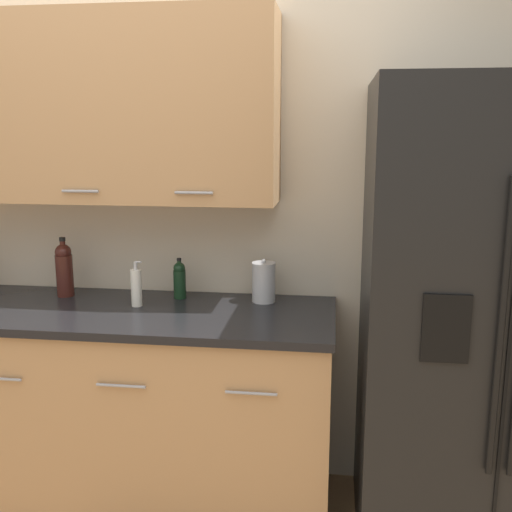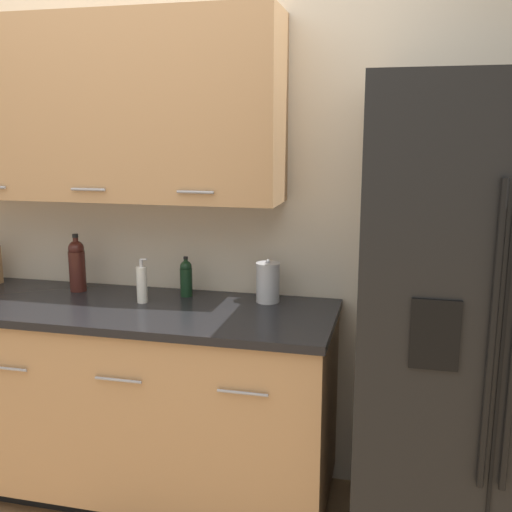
{
  "view_description": "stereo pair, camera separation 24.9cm",
  "coord_description": "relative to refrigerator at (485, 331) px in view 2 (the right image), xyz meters",
  "views": [
    {
      "loc": [
        0.83,
        -1.36,
        1.69
      ],
      "look_at": [
        0.5,
        1.05,
        1.18
      ],
      "focal_mm": 42.0,
      "sensor_mm": 36.0,
      "label": 1
    },
    {
      "loc": [
        1.07,
        -1.31,
        1.69
      ],
      "look_at": [
        0.5,
        1.05,
        1.18
      ],
      "focal_mm": 42.0,
      "sensor_mm": 36.0,
      "label": 2
    }
  ],
  "objects": [
    {
      "name": "steel_canister",
      "position": [
        -0.9,
        0.24,
        0.08
      ],
      "size": [
        0.11,
        0.11,
        0.2
      ],
      "color": "#B7B7BA",
      "rests_on": "counter_unit"
    },
    {
      "name": "refrigerator",
      "position": [
        0.0,
        0.0,
        0.0
      ],
      "size": [
        0.93,
        0.76,
        1.88
      ],
      "color": "black",
      "rests_on": "ground_plane"
    },
    {
      "name": "soap_dispenser",
      "position": [
        -1.45,
        0.1,
        0.07
      ],
      "size": [
        0.05,
        0.05,
        0.2
      ],
      "color": "silver",
      "rests_on": "counter_unit"
    },
    {
      "name": "oil_bottle",
      "position": [
        -1.29,
        0.25,
        0.08
      ],
      "size": [
        0.06,
        0.06,
        0.19
      ],
      "color": "black",
      "rests_on": "counter_unit"
    },
    {
      "name": "wall_back",
      "position": [
        -1.48,
        0.35,
        0.48
      ],
      "size": [
        10.0,
        0.39,
        2.6
      ],
      "color": "beige",
      "rests_on": "ground_plane"
    },
    {
      "name": "wine_bottle",
      "position": [
        -1.84,
        0.22,
        0.12
      ],
      "size": [
        0.08,
        0.08,
        0.28
      ],
      "color": "#3D1914",
      "rests_on": "counter_unit"
    },
    {
      "name": "counter_unit",
      "position": [
        -1.66,
        0.06,
        -0.47
      ],
      "size": [
        2.17,
        0.64,
        0.93
      ],
      "color": "black",
      "rests_on": "ground_plane"
    }
  ]
}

